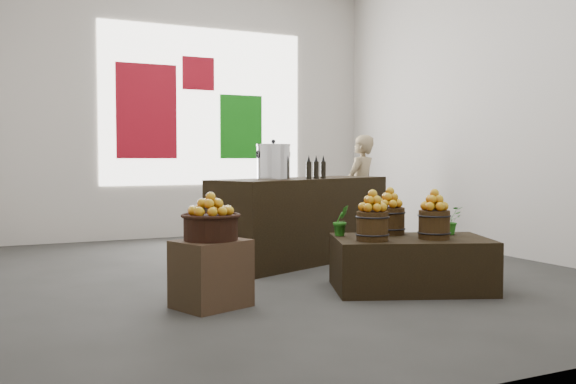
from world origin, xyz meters
name	(u,v)px	position (x,y,z in m)	size (l,w,h in m)	color
ground	(283,273)	(0.00, 0.00, 0.00)	(7.00, 7.00, 0.00)	#353432
back_wall	(185,106)	(0.00, 3.50, 2.00)	(6.00, 0.04, 4.00)	beige
back_opening	(205,107)	(0.30, 3.48, 2.00)	(3.20, 0.02, 2.40)	white
deco_red_left	(147,111)	(-0.60, 3.47, 1.90)	(0.90, 0.04, 1.40)	maroon
deco_green_right	(241,127)	(0.90, 3.47, 1.70)	(0.70, 0.04, 1.00)	#127512
deco_red_upper	(198,74)	(0.20, 3.47, 2.50)	(0.50, 0.04, 0.50)	maroon
crate	(211,274)	(-1.18, -1.15, 0.27)	(0.54, 0.45, 0.54)	#513625
wicker_basket	(211,228)	(-1.18, -1.15, 0.64)	(0.44, 0.44, 0.20)	black
apples_in_basket	(211,204)	(-1.18, -1.15, 0.83)	(0.34, 0.34, 0.18)	#941204
display_table	(411,264)	(0.68, -1.29, 0.24)	(1.39, 0.85, 0.48)	black
apple_bucket_front_left	(372,226)	(0.25, -1.32, 0.61)	(0.28, 0.28, 0.26)	#38250F
apples_in_bucket_front_left	(373,201)	(0.25, -1.32, 0.83)	(0.21, 0.21, 0.19)	#941204
apple_bucket_front_right	(434,225)	(0.81, -1.46, 0.61)	(0.28, 0.28, 0.26)	#38250F
apples_in_bucket_front_right	(434,200)	(0.81, -1.46, 0.83)	(0.21, 0.21, 0.19)	#941204
apple_bucket_rear	(390,221)	(0.65, -1.00, 0.61)	(0.28, 0.28, 0.26)	#38250F
apples_in_bucket_rear	(390,198)	(0.65, -1.00, 0.83)	(0.21, 0.21, 0.19)	#941204
herb_garnish_right	(449,220)	(1.16, -1.24, 0.61)	(0.24, 0.21, 0.27)	#1E6615
herb_garnish_left	(341,220)	(0.18, -0.90, 0.62)	(0.16, 0.13, 0.29)	#1E6615
counter	(302,220)	(0.52, 0.58, 0.49)	(2.37, 0.76, 0.97)	black
stock_pot_left	(273,163)	(0.07, 0.40, 1.15)	(0.37, 0.37, 0.37)	silver
oil_cruets	(318,167)	(0.61, 0.36, 1.11)	(0.26, 0.06, 0.27)	black
shopper	(361,189)	(2.00, 1.67, 0.76)	(0.56, 0.37, 1.53)	#8E7A57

